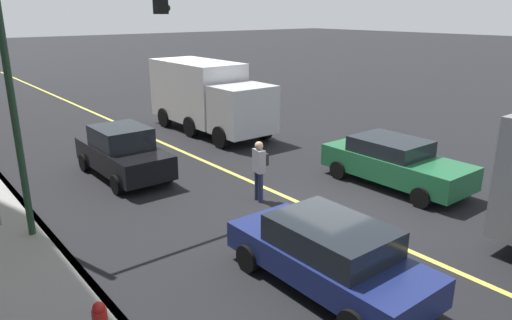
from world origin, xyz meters
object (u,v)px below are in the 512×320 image
(car_black, at_px, (123,152))
(truck_white, at_px, (207,95))
(car_navy, at_px, (328,253))
(car_green, at_px, (394,162))
(traffic_light_mast, at_px, (74,52))
(pedestrian_with_backpack, at_px, (259,166))

(car_black, xyz_separation_m, truck_white, (3.48, -5.57, 0.82))
(car_navy, xyz_separation_m, car_green, (2.74, -5.89, 0.03))
(car_black, bearing_deg, car_green, -134.06)
(traffic_light_mast, bearing_deg, car_navy, -156.29)
(traffic_light_mast, bearing_deg, car_black, -36.35)
(car_navy, relative_size, pedestrian_with_backpack, 2.44)
(car_black, height_order, car_green, car_black)
(car_green, xyz_separation_m, traffic_light_mast, (3.13, 8.47, 3.59))
(car_black, xyz_separation_m, car_green, (-6.09, -6.29, -0.06))
(pedestrian_with_backpack, relative_size, traffic_light_mast, 0.28)
(truck_white, relative_size, pedestrian_with_backpack, 3.82)
(car_black, relative_size, truck_white, 0.62)
(car_navy, distance_m, pedestrian_with_backpack, 4.72)
(car_green, relative_size, truck_white, 0.68)
(truck_white, bearing_deg, car_green, -175.68)
(car_green, relative_size, pedestrian_with_backpack, 2.60)
(car_green, bearing_deg, pedestrian_with_backpack, 68.46)
(truck_white, relative_size, traffic_light_mast, 1.07)
(car_black, height_order, truck_white, truck_white)
(car_black, distance_m, truck_white, 6.62)
(car_black, distance_m, pedestrian_with_backpack, 4.97)
(car_navy, height_order, pedestrian_with_backpack, pedestrian_with_backpack)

